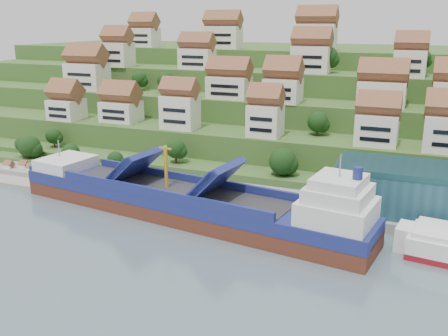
% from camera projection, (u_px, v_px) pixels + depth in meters
% --- Properties ---
extents(ground, '(300.00, 300.00, 0.00)m').
position_uv_depth(ground, '(216.00, 224.00, 104.60)').
color(ground, slate).
rests_on(ground, ground).
extents(quay, '(180.00, 14.00, 2.20)m').
position_uv_depth(quay, '(325.00, 208.00, 110.35)').
color(quay, gray).
rests_on(quay, ground).
extents(pebble_beach, '(45.00, 20.00, 1.00)m').
position_uv_depth(pebble_beach, '(38.00, 175.00, 136.16)').
color(pebble_beach, gray).
rests_on(pebble_beach, ground).
extents(hillside, '(260.00, 128.00, 31.00)m').
position_uv_depth(hillside, '(320.00, 102.00, 193.56)').
color(hillside, '#2D4C1E').
rests_on(hillside, ground).
extents(hillside_village, '(154.96, 63.16, 29.09)m').
position_uv_depth(hillside_village, '(299.00, 81.00, 149.63)').
color(hillside_village, silver).
rests_on(hillside_village, ground).
extents(hillside_trees, '(140.46, 62.67, 30.44)m').
position_uv_depth(hillside_trees, '(236.00, 115.00, 141.80)').
color(hillside_trees, '#183A13').
rests_on(hillside_trees, ground).
extents(flagpole, '(1.28, 0.16, 8.00)m').
position_uv_depth(flagpole, '(313.00, 189.00, 104.96)').
color(flagpole, gray).
rests_on(flagpole, quay).
extents(beach_huts, '(14.40, 3.70, 2.20)m').
position_uv_depth(beach_huts, '(28.00, 170.00, 135.32)').
color(beach_huts, white).
rests_on(beach_huts, pebble_beach).
extents(cargo_ship, '(83.54, 24.11, 18.37)m').
position_uv_depth(cargo_ship, '(192.00, 204.00, 106.37)').
color(cargo_ship, '#532619').
rests_on(cargo_ship, ground).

